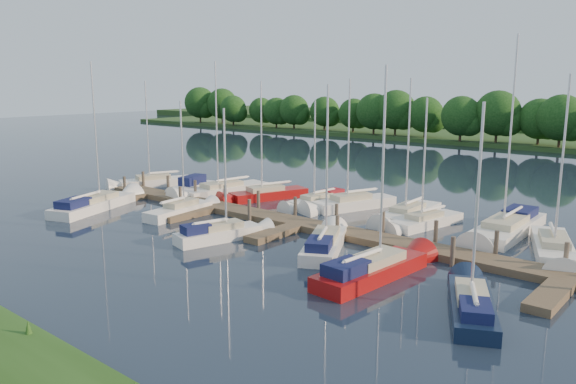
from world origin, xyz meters
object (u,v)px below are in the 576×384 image
Objects in this scene: dock at (297,226)px; sailboat_n_0 at (153,183)px; sailboat_n_5 at (350,205)px; motorboat at (191,188)px; sailboat_s_2 at (221,235)px.

dock is 4.07× the size of sailboat_n_0.
motorboat is at bearing 33.38° from sailboat_n_5.
motorboat is (4.66, 0.60, 0.08)m from sailboat_n_0.
dock is at bearing 83.28° from sailboat_s_2.
sailboat_n_5 reaches higher than dock.
sailboat_n_5 is (18.92, 3.81, 0.01)m from sailboat_n_0.
sailboat_n_0 reaches higher than sailboat_s_2.
sailboat_n_5 is at bearing 95.09° from dock.
sailboat_n_0 reaches higher than dock.
sailboat_n_0 is at bearing -6.54° from motorboat.
sailboat_n_5 is (14.26, 3.21, -0.08)m from motorboat.
motorboat is 14.62m from sailboat_n_5.
sailboat_n_5 is at bearing 99.13° from sailboat_s_2.
sailboat_s_2 is at bearing 178.62° from sailboat_n_0.
sailboat_s_2 is at bearing 104.43° from sailboat_n_5.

